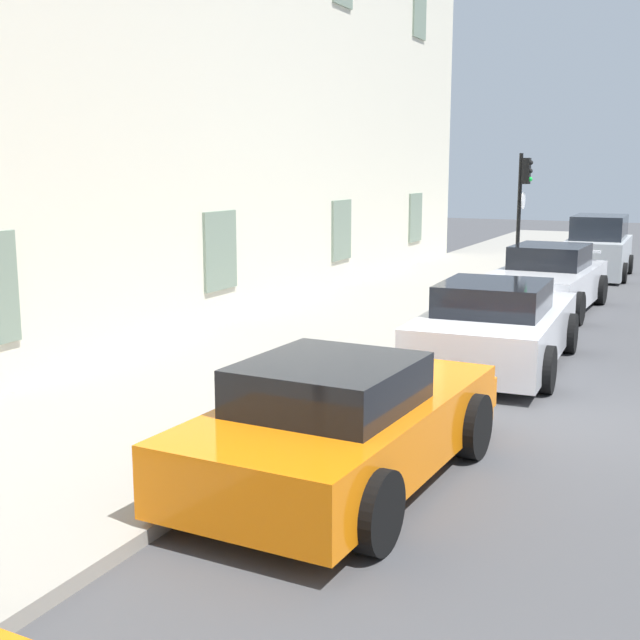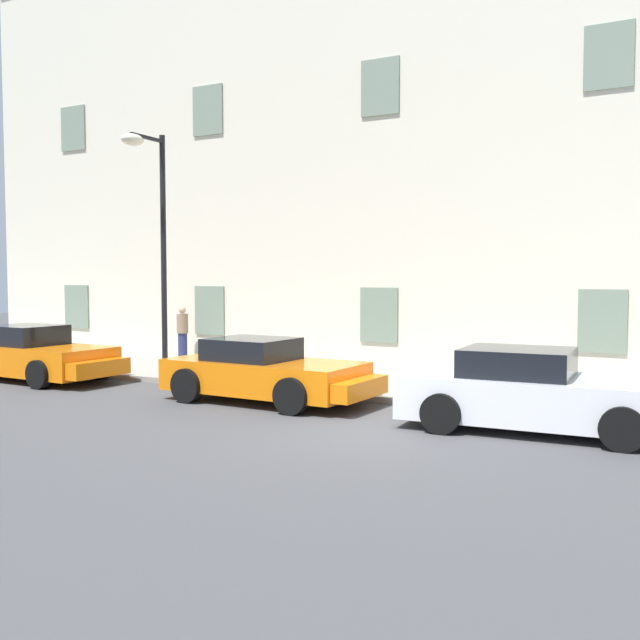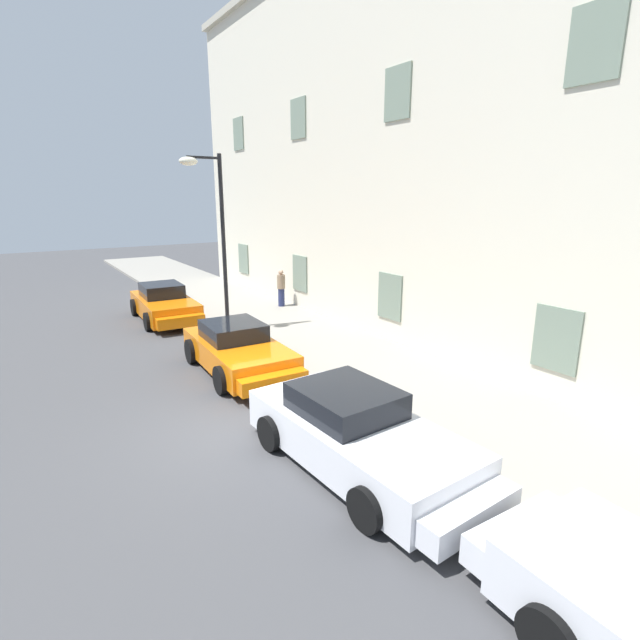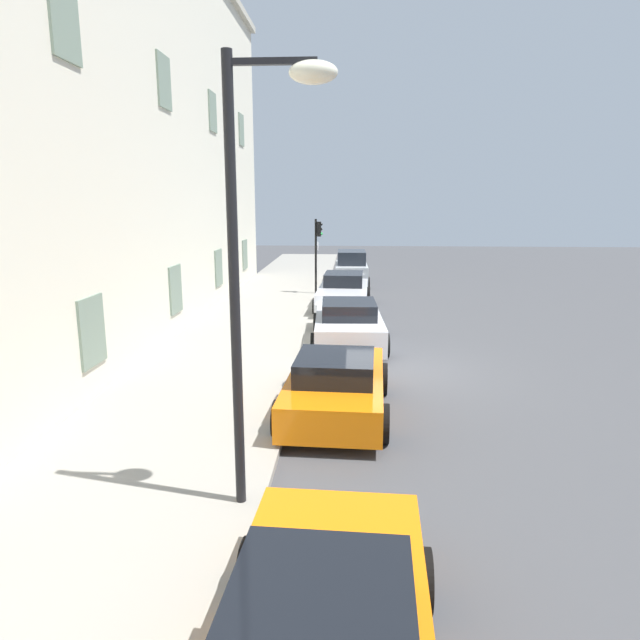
% 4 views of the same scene
% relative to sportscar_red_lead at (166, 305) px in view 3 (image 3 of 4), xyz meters
% --- Properties ---
extents(ground_plane, '(80.00, 80.00, 0.00)m').
position_rel_sportscar_red_lead_xyz_m(ground_plane, '(9.97, -1.31, -0.61)').
color(ground_plane, '#444447').
extents(sidewalk, '(60.00, 4.35, 0.14)m').
position_rel_sportscar_red_lead_xyz_m(sidewalk, '(9.97, 3.20, -0.54)').
color(sidewalk, gray).
rests_on(sidewalk, ground).
extents(building_facade, '(35.74, 4.37, 13.34)m').
position_rel_sportscar_red_lead_xyz_m(building_facade, '(9.97, 7.31, 6.07)').
color(building_facade, beige).
rests_on(building_facade, ground).
extents(sportscar_red_lead, '(4.76, 2.22, 1.40)m').
position_rel_sportscar_red_lead_xyz_m(sportscar_red_lead, '(0.00, 0.00, 0.00)').
color(sportscar_red_lead, orange).
rests_on(sportscar_red_lead, ground).
extents(sportscar_yellow_flank, '(4.67, 2.29, 1.34)m').
position_rel_sportscar_red_lead_xyz_m(sportscar_yellow_flank, '(6.89, 0.10, -0.00)').
color(sportscar_yellow_flank, orange).
rests_on(sportscar_yellow_flank, ground).
extents(sportscar_white_middle, '(5.04, 2.35, 1.41)m').
position_rel_sportscar_red_lead_xyz_m(sportscar_white_middle, '(12.61, -0.09, 0.01)').
color(sportscar_white_middle, white).
rests_on(sportscar_white_middle, ground).
extents(street_lamp, '(0.44, 1.42, 5.99)m').
position_rel_sportscar_red_lead_xyz_m(street_lamp, '(2.99, 0.94, 3.64)').
color(street_lamp, black).
rests_on(street_lamp, sidewalk).
extents(pedestrian_admiring, '(0.43, 0.43, 1.59)m').
position_rel_sportscar_red_lead_xyz_m(pedestrian_admiring, '(0.80, 4.75, 0.34)').
color(pedestrian_admiring, navy).
rests_on(pedestrian_admiring, sidewalk).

